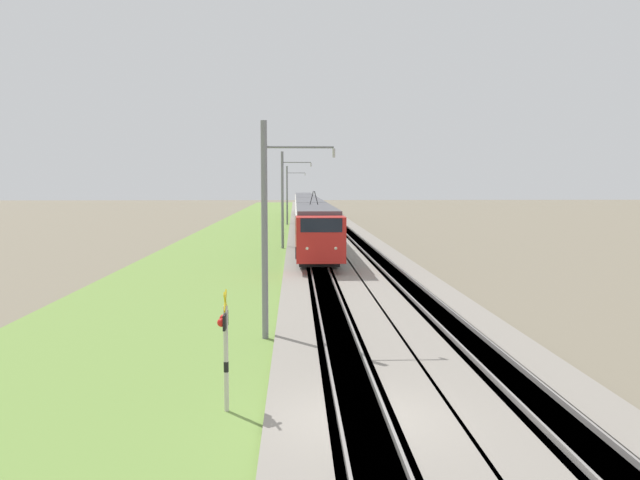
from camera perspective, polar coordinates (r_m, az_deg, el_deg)
ground_plane at (r=14.63m, az=3.86°, el=-17.07°), size 400.00×400.00×0.00m
ballast_main at (r=63.71m, az=-0.95°, el=0.31°), size 240.00×4.40×0.30m
ballast_adjacent at (r=63.96m, az=2.91°, el=0.32°), size 240.00×4.40×0.30m
track_main at (r=63.71m, az=-0.95°, el=0.32°), size 240.00×1.57×0.45m
track_adjacent at (r=63.96m, az=2.91°, el=0.33°), size 240.00×1.57×0.45m
grass_verge at (r=63.91m, az=-6.91°, el=0.21°), size 240.00×11.91×0.12m
passenger_train at (r=76.79m, az=-1.18°, el=2.76°), size 82.79×2.98×4.98m
crossing_signal_near at (r=15.10m, az=-8.67°, el=-9.07°), size 0.70×0.23×3.04m
catenary_mast_near at (r=21.64m, az=-4.92°, el=1.02°), size 0.22×2.56×7.69m
catenary_mast_mid at (r=52.37m, az=-3.39°, el=3.74°), size 0.22×2.56×8.22m
catenary_mast_far at (r=83.16m, az=-2.98°, el=4.15°), size 0.22×2.56×7.89m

